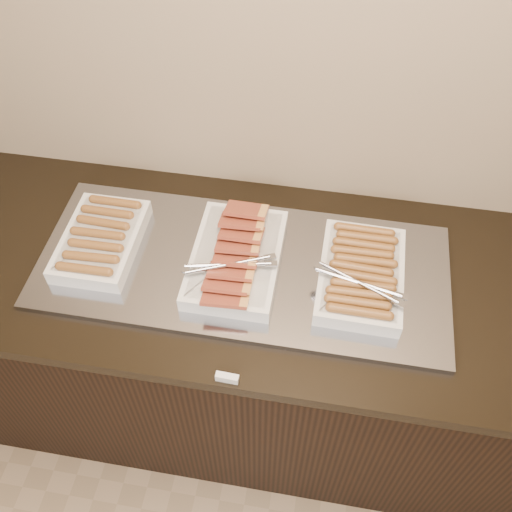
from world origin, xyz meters
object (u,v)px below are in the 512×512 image
(dish_right, at_px, (361,274))
(dish_center, at_px, (236,258))
(warming_tray, at_px, (243,267))
(counter, at_px, (237,344))
(dish_left, at_px, (101,240))

(dish_right, bearing_deg, dish_center, -179.11)
(dish_center, bearing_deg, dish_right, 0.04)
(dish_right, bearing_deg, warming_tray, -179.72)
(counter, xyz_separation_m, dish_center, (0.01, -0.00, 0.50))
(counter, bearing_deg, warming_tray, 0.00)
(counter, relative_size, dish_left, 6.34)
(dish_center, height_order, dish_right, dish_center)
(counter, distance_m, warming_tray, 0.46)
(counter, xyz_separation_m, dish_left, (-0.40, -0.00, 0.50))
(warming_tray, relative_size, dish_center, 3.00)
(dish_left, height_order, dish_center, dish_center)
(dish_center, bearing_deg, warming_tray, 10.73)
(counter, distance_m, dish_left, 0.64)
(dish_left, relative_size, dish_center, 0.81)
(dish_left, bearing_deg, dish_right, -0.38)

